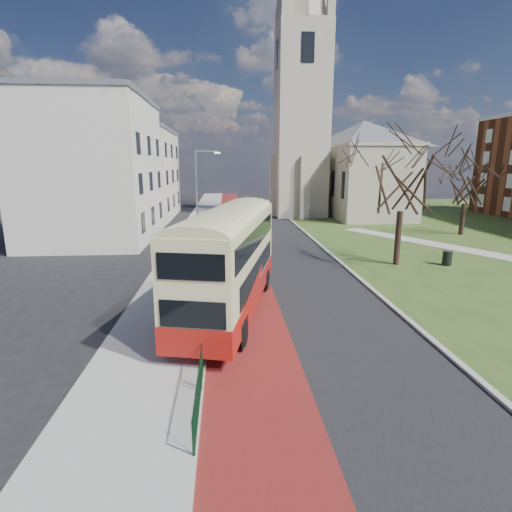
{
  "coord_description": "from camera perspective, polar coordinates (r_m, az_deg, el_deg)",
  "views": [
    {
      "loc": [
        -2.09,
        -16.37,
        6.98
      ],
      "look_at": [
        -0.45,
        5.11,
        2.0
      ],
      "focal_mm": 28.0,
      "sensor_mm": 36.0,
      "label": 1
    }
  ],
  "objects": [
    {
      "name": "winter_tree_far",
      "position": [
        44.82,
        27.91,
        9.64
      ],
      "size": [
        7.07,
        7.07,
        7.89
      ],
      "rotation": [
        0.0,
        0.0,
        0.42
      ],
      "color": "black",
      "rests_on": "grass_green"
    },
    {
      "name": "litter_bin",
      "position": [
        30.92,
        25.64,
        -0.21
      ],
      "size": [
        0.69,
        0.69,
        1.09
      ],
      "rotation": [
        0.0,
        0.0,
        -0.01
      ],
      "color": "black",
      "rests_on": "grass_green"
    },
    {
      "name": "winter_tree_near",
      "position": [
        29.15,
        20.35,
        11.76
      ],
      "size": [
        7.63,
        7.63,
        9.67
      ],
      "rotation": [
        0.0,
        0.0,
        0.18
      ],
      "color": "black",
      "rests_on": "grass_green"
    },
    {
      "name": "pavement_west",
      "position": [
        37.13,
        -8.78,
        2.12
      ],
      "size": [
        4.0,
        120.0,
        0.12
      ],
      "primitive_type": "cube",
      "color": "gray",
      "rests_on": "ground"
    },
    {
      "name": "grass_green",
      "position": [
        48.05,
        31.52,
        2.76
      ],
      "size": [
        40.0,
        80.0,
        0.04
      ],
      "primitive_type": "cube",
      "color": "#2D491A",
      "rests_on": "ground"
    },
    {
      "name": "streetlamp",
      "position": [
        34.52,
        -8.2,
        8.92
      ],
      "size": [
        2.13,
        0.18,
        8.0
      ],
      "color": "gray",
      "rests_on": "pavement_west"
    },
    {
      "name": "bus",
      "position": [
        18.65,
        -3.81,
        -0.09
      ],
      "size": [
        5.2,
        11.87,
        4.84
      ],
      "rotation": [
        0.0,
        0.0,
        -0.23
      ],
      "color": "#A2140F",
      "rests_on": "ground"
    },
    {
      "name": "kerb_west",
      "position": [
        37.03,
        -5.7,
        2.19
      ],
      "size": [
        0.25,
        120.0,
        0.13
      ],
      "primitive_type": "cube",
      "color": "#999993",
      "rests_on": "ground"
    },
    {
      "name": "street_block_far",
      "position": [
        55.67,
        -17.05,
        11.2
      ],
      "size": [
        10.3,
        16.3,
        11.5
      ],
      "color": "beige",
      "rests_on": "ground"
    },
    {
      "name": "road_carriageway",
      "position": [
        37.2,
        1.25,
        2.21
      ],
      "size": [
        9.0,
        120.0,
        0.01
      ],
      "primitive_type": "cube",
      "color": "black",
      "rests_on": "ground"
    },
    {
      "name": "kerb_east",
      "position": [
        39.83,
        7.58,
        2.9
      ],
      "size": [
        0.25,
        80.0,
        0.13
      ],
      "primitive_type": "cube",
      "color": "#999993",
      "rests_on": "ground"
    },
    {
      "name": "pedestrian_railing",
      "position": [
        21.37,
        -6.49,
        -4.57
      ],
      "size": [
        0.07,
        24.0,
        1.12
      ],
      "color": "#0B341C",
      "rests_on": "ground"
    },
    {
      "name": "ground",
      "position": [
        17.91,
        2.72,
        -9.93
      ],
      "size": [
        160.0,
        160.0,
        0.0
      ],
      "primitive_type": "plane",
      "color": "black",
      "rests_on": "ground"
    },
    {
      "name": "street_block_near",
      "position": [
        40.18,
        -22.06,
        11.42
      ],
      "size": [
        10.3,
        14.3,
        13.0
      ],
      "color": "beige",
      "rests_on": "ground"
    },
    {
      "name": "gothic_church",
      "position": [
        56.64,
        11.28,
        19.02
      ],
      "size": [
        16.38,
        18.0,
        40.0
      ],
      "color": "gray",
      "rests_on": "ground"
    },
    {
      "name": "bus_lane",
      "position": [
        37.04,
        -2.91,
        2.15
      ],
      "size": [
        3.4,
        120.0,
        0.01
      ],
      "primitive_type": "cube",
      "color": "#591414",
      "rests_on": "ground"
    }
  ]
}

